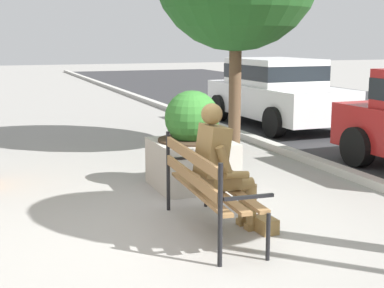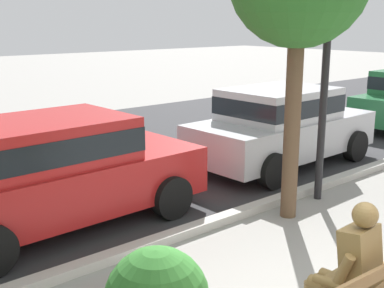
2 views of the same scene
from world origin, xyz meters
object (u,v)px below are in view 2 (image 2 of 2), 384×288
(bronze_statue_seated, at_px, (345,272))
(parked_car_silver, at_px, (281,124))
(parked_car_red, at_px, (55,169))
(lamp_post, at_px, (327,40))

(bronze_statue_seated, relative_size, parked_car_silver, 0.33)
(parked_car_red, relative_size, lamp_post, 1.06)
(lamp_post, bearing_deg, bronze_statue_seated, -140.92)
(bronze_statue_seated, bearing_deg, parked_car_silver, 45.53)
(bronze_statue_seated, xyz_separation_m, parked_car_red, (-0.79, 4.10, 0.17))
(lamp_post, bearing_deg, parked_car_red, 155.63)
(bronze_statue_seated, distance_m, parked_car_red, 4.18)
(parked_car_silver, height_order, lamp_post, lamp_post)
(bronze_statue_seated, height_order, lamp_post, lamp_post)
(parked_car_red, distance_m, parked_car_silver, 4.82)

